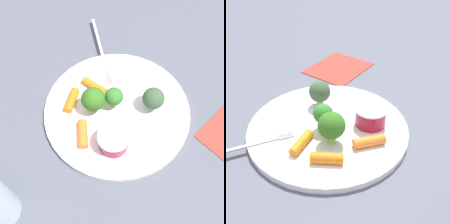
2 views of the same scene
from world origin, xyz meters
TOP-DOWN VIEW (x-y plane):
  - ground_plane at (0.00, 0.00)m, footprint 2.40×2.40m
  - plate at (0.00, 0.00)m, footprint 0.29×0.29m
  - sauce_cup at (0.02, -0.08)m, footprint 0.06×0.06m
  - broccoli_floret_0 at (0.06, 0.03)m, footprint 0.04×0.04m
  - broccoli_floret_1 at (-0.01, 0.01)m, footprint 0.04×0.04m
  - broccoli_floret_2 at (-0.04, -0.02)m, footprint 0.05×0.05m
  - carrot_stick_0 at (-0.04, -0.08)m, footprint 0.04×0.06m
  - carrot_stick_1 at (-0.09, -0.02)m, footprint 0.02×0.05m
  - carrot_stick_2 at (-0.06, 0.03)m, footprint 0.06×0.03m
  - fork at (-0.09, 0.13)m, footprint 0.12×0.17m
  - napkin at (0.25, 0.03)m, footprint 0.19×0.18m

SIDE VIEW (x-z plane):
  - ground_plane at x=0.00m, z-range 0.00..0.00m
  - napkin at x=0.25m, z-range 0.00..0.00m
  - plate at x=0.00m, z-range 0.00..0.01m
  - fork at x=-0.09m, z-range 0.01..0.01m
  - carrot_stick_2 at x=-0.06m, z-range 0.01..0.03m
  - carrot_stick_1 at x=-0.09m, z-range 0.01..0.03m
  - carrot_stick_0 at x=-0.04m, z-range 0.01..0.03m
  - sauce_cup at x=0.02m, z-range 0.01..0.05m
  - broccoli_floret_0 at x=0.06m, z-range 0.02..0.07m
  - broccoli_floret_1 at x=-0.01m, z-range 0.02..0.07m
  - broccoli_floret_2 at x=-0.04m, z-range 0.02..0.08m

